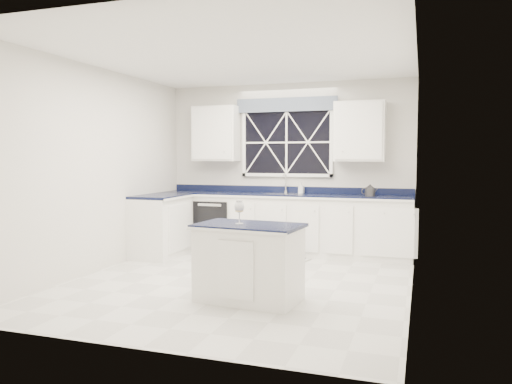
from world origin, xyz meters
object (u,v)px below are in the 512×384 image
(island, at_px, (249,262))
(kettle, at_px, (370,191))
(dishwasher, at_px, (218,224))
(soap_bottle, at_px, (301,188))
(wine_glass, at_px, (239,208))
(faucet, at_px, (285,183))

(island, relative_size, kettle, 4.78)
(dishwasher, xyz_separation_m, soap_bottle, (1.36, 0.18, 0.62))
(dishwasher, height_order, wine_glass, wine_glass)
(island, height_order, wine_glass, wine_glass)
(faucet, xyz_separation_m, soap_bottle, (0.26, -0.01, -0.07))
(kettle, height_order, wine_glass, kettle)
(kettle, distance_m, soap_bottle, 1.11)
(kettle, bearing_deg, soap_bottle, 151.84)
(wine_glass, relative_size, soap_bottle, 1.45)
(dishwasher, distance_m, island, 3.04)
(faucet, bearing_deg, dishwasher, -169.98)
(faucet, xyz_separation_m, wine_glass, (0.28, -2.87, -0.11))
(faucet, xyz_separation_m, kettle, (1.35, -0.22, -0.08))
(dishwasher, relative_size, kettle, 3.41)
(island, distance_m, kettle, 2.87)
(dishwasher, relative_size, island, 0.71)
(dishwasher, height_order, island, dishwasher)
(dishwasher, xyz_separation_m, kettle, (2.45, -0.03, 0.61))
(soap_bottle, bearing_deg, wine_glass, -89.77)
(kettle, xyz_separation_m, wine_glass, (-1.08, -2.65, -0.03))
(kettle, bearing_deg, island, -127.54)
(dishwasher, height_order, faucet, faucet)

